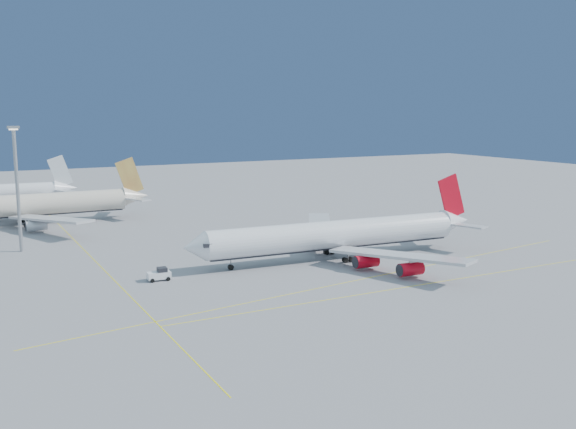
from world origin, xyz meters
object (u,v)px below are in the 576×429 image
object	(u,v)px
airliner_virgin	(341,235)
pushback_tug	(160,274)
airliner_etihad	(28,205)
light_mast	(17,178)

from	to	relation	value
airliner_virgin	pushback_tug	xyz separation A→B (m)	(-38.55, 0.43, -3.91)
airliner_etihad	light_mast	distance (m)	36.73
light_mast	airliner_etihad	bearing A→B (deg)	81.51
airliner_etihad	pushback_tug	size ratio (longest dim) A/B	15.57
pushback_tug	airliner_etihad	bearing A→B (deg)	104.03
airliner_virgin	light_mast	bearing A→B (deg)	150.13
airliner_etihad	pushback_tug	bearing A→B (deg)	-78.23
light_mast	pushback_tug	bearing A→B (deg)	-62.35
airliner_etihad	airliner_virgin	bearing A→B (deg)	-53.46
airliner_etihad	light_mast	size ratio (longest dim) A/B	2.42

